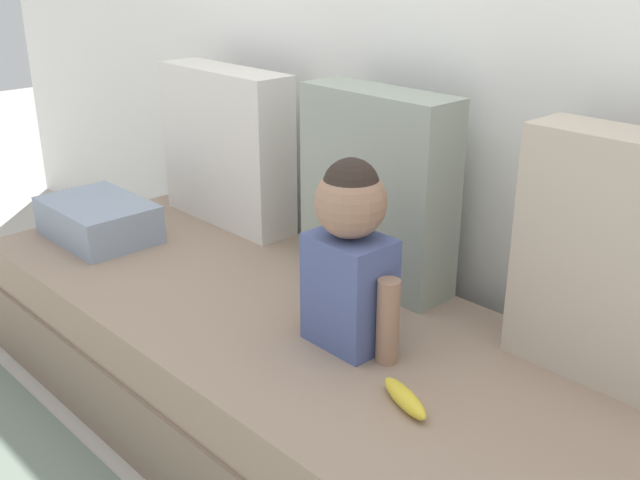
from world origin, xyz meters
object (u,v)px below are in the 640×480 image
(couch, at_px, (294,377))
(toddler, at_px, (350,252))
(throw_pillow_right, at_px, (615,260))
(throw_pillow_center, at_px, (377,189))
(banana, at_px, (405,398))
(folded_blanket, at_px, (98,220))
(throw_pillow_left, at_px, (227,147))

(couch, relative_size, toddler, 4.80)
(throw_pillow_right, bearing_deg, couch, -155.57)
(throw_pillow_center, xyz_separation_m, toddler, (0.21, -0.33, -0.04))
(banana, bearing_deg, folded_blanket, 179.72)
(toddler, distance_m, folded_blanket, 1.12)
(throw_pillow_left, bearing_deg, toddler, -19.38)
(throw_pillow_left, height_order, toddler, throw_pillow_left)
(toddler, xyz_separation_m, banana, (0.29, -0.11, -0.23))
(couch, bearing_deg, toddler, -0.22)
(throw_pillow_left, height_order, banana, throw_pillow_left)
(throw_pillow_center, distance_m, banana, 0.72)
(throw_pillow_right, bearing_deg, throw_pillow_center, 180.00)
(throw_pillow_center, bearing_deg, throw_pillow_right, 0.00)
(throw_pillow_center, bearing_deg, toddler, -57.10)
(throw_pillow_left, distance_m, folded_blanket, 0.51)
(banana, xyz_separation_m, folded_blanket, (-1.39, 0.01, 0.05))
(throw_pillow_right, relative_size, banana, 3.41)
(throw_pillow_right, bearing_deg, banana, -116.92)
(throw_pillow_right, xyz_separation_m, folded_blanket, (-1.61, -0.44, -0.22))
(folded_blanket, bearing_deg, throw_pillow_right, 15.14)
(throw_pillow_right, xyz_separation_m, toddler, (-0.51, -0.33, -0.04))
(folded_blanket, bearing_deg, throw_pillow_left, 69.42)
(throw_pillow_right, xyz_separation_m, banana, (-0.22, -0.44, -0.27))
(couch, bearing_deg, throw_pillow_center, 90.00)
(throw_pillow_center, height_order, banana, throw_pillow_center)
(throw_pillow_left, height_order, throw_pillow_right, throw_pillow_right)
(throw_pillow_left, bearing_deg, throw_pillow_center, 0.00)
(throw_pillow_left, relative_size, folded_blanket, 1.42)
(throw_pillow_center, relative_size, throw_pillow_right, 0.99)
(throw_pillow_center, bearing_deg, couch, -90.00)
(couch, distance_m, throw_pillow_center, 0.59)
(throw_pillow_center, xyz_separation_m, folded_blanket, (-0.89, -0.44, -0.22))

